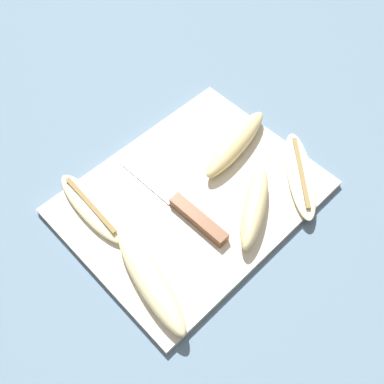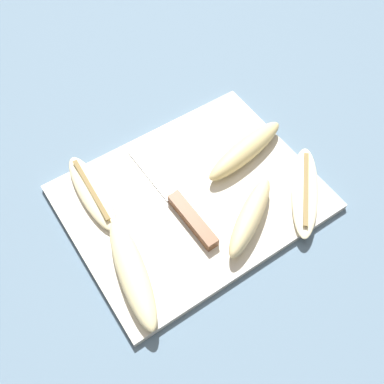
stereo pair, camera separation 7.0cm
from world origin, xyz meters
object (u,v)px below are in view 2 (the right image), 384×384
Objects in this scene: knife at (185,211)px; banana_spotted_left at (245,150)px; banana_bright_far at (305,191)px; banana_soft_right at (132,272)px; banana_cream_curved at (92,192)px; banana_ripe_center at (250,216)px.

banana_spotted_left is at bearing 13.16° from knife.
banana_bright_far is (0.03, -0.11, -0.01)m from banana_spotted_left.
knife is at bearing 20.65° from banana_soft_right.
banana_cream_curved reaches higher than banana_bright_far.
knife is 0.15m from banana_spotted_left.
banana_ripe_center reaches higher than banana_spotted_left.
banana_bright_far is 1.08× the size of banana_ripe_center.
banana_bright_far is (0.18, -0.08, 0.00)m from knife.
banana_bright_far is 0.11m from banana_ripe_center.
banana_bright_far is 0.85× the size of banana_soft_right.
banana_spotted_left is (0.15, 0.04, 0.01)m from knife.
knife is 0.10m from banana_ripe_center.
knife is 1.40× the size of banana_cream_curved.
knife is at bearing -46.85° from banana_cream_curved.
banana_cream_curved is at bearing 131.60° from knife.
banana_bright_far is at bearing -33.32° from banana_cream_curved.
banana_spotted_left is 1.06× the size of banana_cream_curved.
banana_spotted_left is 0.28m from banana_soft_right.
banana_spotted_left reaches higher than banana_cream_curved.
banana_bright_far is 0.34m from banana_cream_curved.
banana_soft_right reaches higher than banana_cream_curved.
banana_spotted_left is 0.93× the size of banana_soft_right.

